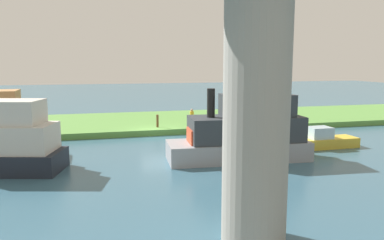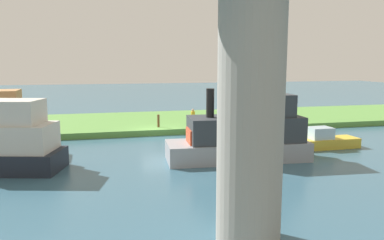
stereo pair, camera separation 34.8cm
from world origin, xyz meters
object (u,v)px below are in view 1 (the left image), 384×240
(person_on_bank, at_px, (192,116))
(mooring_post, at_px, (157,121))
(bridge_pylon, at_px, (256,104))
(skiff_small, at_px, (243,133))
(pontoon_yellow, at_px, (324,140))

(person_on_bank, distance_m, mooring_post, 3.33)
(bridge_pylon, bearing_deg, person_on_bank, -98.89)
(bridge_pylon, xyz_separation_m, person_on_bank, (-3.33, -21.26, -3.44))
(person_on_bank, bearing_deg, skiff_small, 92.27)
(person_on_bank, height_order, pontoon_yellow, person_on_bank)
(skiff_small, bearing_deg, bridge_pylon, 69.91)
(bridge_pylon, height_order, person_on_bank, bridge_pylon)
(mooring_post, distance_m, skiff_small, 10.84)
(bridge_pylon, relative_size, pontoon_yellow, 2.06)
(person_on_bank, relative_size, mooring_post, 1.29)
(mooring_post, relative_size, skiff_small, 0.12)
(bridge_pylon, xyz_separation_m, mooring_post, (-0.10, -20.47, -3.60))
(bridge_pylon, bearing_deg, skiff_small, -110.09)
(bridge_pylon, distance_m, mooring_post, 20.79)
(person_on_bank, xyz_separation_m, mooring_post, (3.23, 0.79, -0.16))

